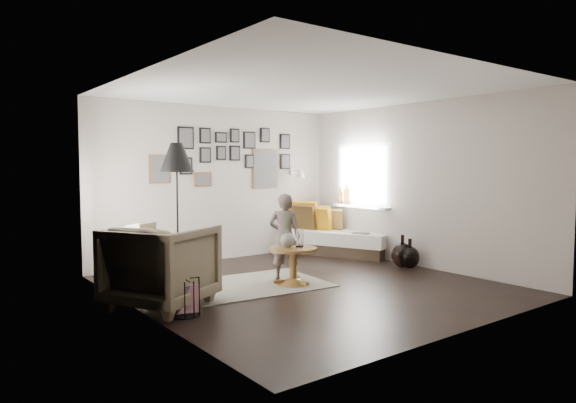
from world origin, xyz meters
TOP-DOWN VIEW (x-y plane):
  - ground at (0.00, 0.00)m, footprint 4.80×4.80m
  - wall_back at (0.00, 2.40)m, footprint 4.50×0.00m
  - wall_front at (0.00, -2.40)m, footprint 4.50×0.00m
  - wall_left at (-2.25, 0.00)m, footprint 0.00×4.80m
  - wall_right at (2.25, 0.00)m, footprint 0.00×4.80m
  - ceiling at (0.00, 0.00)m, footprint 4.80×4.80m
  - door_left at (-2.23, 1.20)m, footprint 0.00×2.14m
  - window_right at (2.18, 1.34)m, footprint 0.15×1.32m
  - gallery_wall at (0.29, 2.38)m, footprint 2.74×0.03m
  - wall_sconce at (1.55, 2.13)m, footprint 0.18×0.36m
  - rug at (-0.60, 0.47)m, footprint 2.08×1.55m
  - pedestal_table at (-0.13, 0.14)m, footprint 0.65×0.65m
  - vase at (-0.21, 0.16)m, footprint 0.18×0.18m
  - candles at (-0.02, 0.14)m, footprint 0.11×0.11m
  - daybed at (2.00, 1.64)m, footprint 1.50×2.06m
  - magazine_on_daybed at (2.00, 1.00)m, footprint 0.33×0.36m
  - armchair at (-1.98, 0.20)m, footprint 1.40×1.39m
  - armchair_cushion at (-1.95, 0.25)m, footprint 0.58×0.59m
  - floor_lamp at (-1.40, 1.01)m, footprint 0.44×0.44m
  - magazine_basket at (-1.91, -0.28)m, footprint 0.36×0.36m
  - demijohn_large at (1.97, 0.05)m, footprint 0.35×0.35m
  - demijohn_small at (2.00, -0.07)m, footprint 0.30×0.30m
  - child at (-0.04, 0.46)m, footprint 0.52×0.52m

SIDE VIEW (x-z plane):
  - ground at x=0.00m, z-range 0.00..0.00m
  - rug at x=-0.60m, z-range 0.00..0.01m
  - demijohn_small at x=2.00m, z-range -0.06..0.41m
  - magazine_basket at x=-1.91m, z-range 0.00..0.39m
  - demijohn_large at x=1.97m, z-range -0.06..0.46m
  - pedestal_table at x=-0.13m, z-range -0.02..0.49m
  - daybed at x=2.00m, z-range -0.17..0.76m
  - magazine_on_daybed at x=2.00m, z-range 0.43..0.45m
  - armchair at x=-1.98m, z-range 0.00..0.94m
  - armchair_cushion at x=-1.95m, z-range 0.38..0.58m
  - child at x=-0.04m, z-range 0.00..1.22m
  - candles at x=-0.02m, z-range 0.50..0.75m
  - vase at x=-0.21m, z-range 0.42..0.88m
  - window_right at x=2.18m, z-range 0.28..1.58m
  - door_left at x=-2.23m, z-range -0.02..2.12m
  - wall_back at x=0.00m, z-range -0.95..3.55m
  - wall_front at x=0.00m, z-range -0.95..3.55m
  - wall_left at x=-2.25m, z-range -1.10..3.70m
  - wall_right at x=2.25m, z-range -1.10..3.70m
  - wall_sconce at x=1.55m, z-range 1.38..1.54m
  - floor_lamp at x=-1.40m, z-range 0.69..2.59m
  - gallery_wall at x=0.29m, z-range 1.20..2.28m
  - ceiling at x=0.00m, z-range 2.60..2.60m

